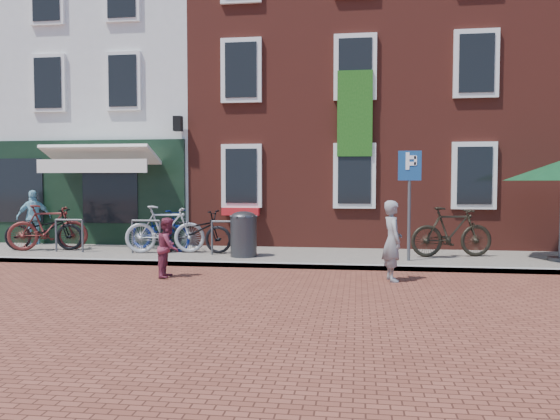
# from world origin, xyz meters

# --- Properties ---
(ground) EXTENTS (80.00, 80.00, 0.00)m
(ground) POSITION_xyz_m (0.00, 0.00, 0.00)
(ground) COLOR brown
(sidewalk) EXTENTS (24.00, 3.00, 0.10)m
(sidewalk) POSITION_xyz_m (1.00, 1.50, 0.05)
(sidewalk) COLOR slate
(sidewalk) RESTS_ON ground
(building_stucco) EXTENTS (8.00, 8.00, 9.00)m
(building_stucco) POSITION_xyz_m (-5.00, 7.00, 4.50)
(building_stucco) COLOR silver
(building_stucco) RESTS_ON ground
(building_brick_mid) EXTENTS (6.00, 8.00, 10.00)m
(building_brick_mid) POSITION_xyz_m (2.00, 7.00, 5.00)
(building_brick_mid) COLOR maroon
(building_brick_mid) RESTS_ON ground
(building_brick_right) EXTENTS (6.00, 8.00, 10.00)m
(building_brick_right) POSITION_xyz_m (8.00, 7.00, 5.00)
(building_brick_right) COLOR maroon
(building_brick_right) RESTS_ON ground
(litter_bin) EXTENTS (0.61, 0.61, 1.13)m
(litter_bin) POSITION_xyz_m (0.96, 1.00, 0.68)
(litter_bin) COLOR #363639
(litter_bin) RESTS_ON sidewalk
(parking_sign) EXTENTS (0.50, 0.08, 2.43)m
(parking_sign) POSITION_xyz_m (4.72, 0.86, 1.76)
(parking_sign) COLOR #4C4C4F
(parking_sign) RESTS_ON sidewalk
(woman) EXTENTS (0.48, 0.62, 1.50)m
(woman) POSITION_xyz_m (4.24, -1.15, 0.75)
(woman) COLOR gray
(woman) RESTS_ON ground
(boy) EXTENTS (0.48, 0.59, 1.16)m
(boy) POSITION_xyz_m (-0.04, -1.33, 0.58)
(boy) COLOR maroon
(boy) RESTS_ON ground
(cafe_person) EXTENTS (0.93, 0.82, 1.51)m
(cafe_person) POSITION_xyz_m (-5.32, 2.60, 0.86)
(cafe_person) COLOR #86C6DA
(cafe_person) RESTS_ON sidewalk
(bicycle_0) EXTENTS (2.07, 0.98, 1.05)m
(bicycle_0) POSITION_xyz_m (-4.33, 1.45, 0.62)
(bicycle_0) COLOR black
(bicycle_0) RESTS_ON sidewalk
(bicycle_1) EXTENTS (2.00, 1.21, 1.16)m
(bicycle_1) POSITION_xyz_m (-4.21, 1.44, 0.68)
(bicycle_1) COLOR #581C19
(bicycle_1) RESTS_ON sidewalk
(bicycle_2) EXTENTS (2.10, 1.43, 1.05)m
(bicycle_2) POSITION_xyz_m (-1.40, 1.88, 0.62)
(bicycle_2) COLOR navy
(bicycle_2) RESTS_ON sidewalk
(bicycle_3) EXTENTS (2.00, 0.97, 1.16)m
(bicycle_3) POSITION_xyz_m (-1.07, 1.35, 0.68)
(bicycle_3) COLOR #A3A3A5
(bicycle_3) RESTS_ON sidewalk
(bicycle_4) EXTENTS (2.05, 0.90, 1.05)m
(bicycle_4) POSITION_xyz_m (-0.41, 1.53, 0.62)
(bicycle_4) COLOR black
(bicycle_4) RESTS_ON sidewalk
(bicycle_5) EXTENTS (2.01, 0.97, 1.16)m
(bicycle_5) POSITION_xyz_m (5.75, 1.62, 0.68)
(bicycle_5) COLOR black
(bicycle_5) RESTS_ON sidewalk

